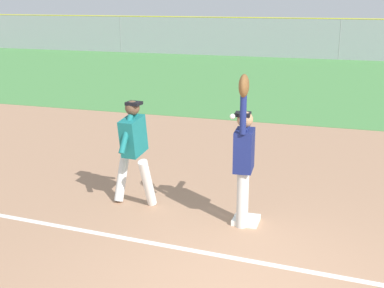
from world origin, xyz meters
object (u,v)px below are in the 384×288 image
(first_base, at_px, (246,220))
(runner, at_px, (134,145))
(fielder, at_px, (244,153))
(parked_car_blue, at_px, (252,40))
(baseball, at_px, (232,116))
(parked_car_white, at_px, (328,42))

(first_base, bearing_deg, runner, 174.74)
(fielder, distance_m, runner, 1.87)
(parked_car_blue, bearing_deg, fielder, -85.64)
(runner, distance_m, baseball, 1.93)
(fielder, xyz_separation_m, runner, (-1.84, 0.26, -0.12))
(runner, bearing_deg, first_base, 0.06)
(first_base, distance_m, parked_car_blue, 26.36)
(baseball, relative_size, parked_car_white, 0.02)
(baseball, distance_m, parked_car_white, 26.03)
(first_base, distance_m, runner, 2.13)
(parked_car_blue, bearing_deg, runner, -89.54)
(fielder, distance_m, parked_car_blue, 26.43)
(baseball, bearing_deg, first_base, 64.25)
(first_base, bearing_deg, parked_car_blue, 101.29)
(baseball, xyz_separation_m, parked_car_blue, (-4.99, 26.18, -1.03))
(baseball, bearing_deg, runner, 163.39)
(runner, bearing_deg, fielder, -2.72)
(first_base, distance_m, parked_car_white, 25.68)
(first_base, relative_size, parked_car_blue, 0.08)
(first_base, relative_size, parked_car_white, 0.08)
(baseball, height_order, parked_car_blue, baseball)
(runner, bearing_deg, baseball, -11.30)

